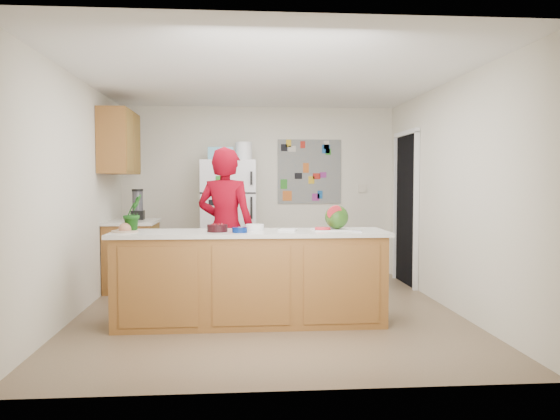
{
  "coord_description": "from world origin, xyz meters",
  "views": [
    {
      "loc": [
        -0.33,
        -5.82,
        1.4
      ],
      "look_at": [
        0.15,
        0.2,
        1.09
      ],
      "focal_mm": 35.0,
      "sensor_mm": 36.0,
      "label": 1
    }
  ],
  "objects": [
    {
      "name": "side_counter_top",
      "position": [
        -1.69,
        1.35,
        0.88
      ],
      "size": [
        0.64,
        0.84,
        0.04
      ],
      "primitive_type": "cube",
      "color": "silver",
      "rests_on": "side_counter_base"
    },
    {
      "name": "cobalt_bowl",
      "position": [
        -0.3,
        -0.64,
        0.95
      ],
      "size": [
        0.16,
        0.16,
        0.05
      ],
      "primitive_type": "cylinder",
      "rotation": [
        0.0,
        0.0,
        -0.11
      ],
      "color": "navy",
      "rests_on": "peninsula_top"
    },
    {
      "name": "wall_back",
      "position": [
        0.0,
        2.26,
        1.25
      ],
      "size": [
        4.0,
        0.02,
        2.5
      ],
      "primitive_type": "cube",
      "color": "beige",
      "rests_on": "ground"
    },
    {
      "name": "watermelon",
      "position": [
        0.66,
        -0.47,
        1.05
      ],
      "size": [
        0.23,
        0.23,
        0.23
      ],
      "primitive_type": "sphere",
      "color": "#33571A",
      "rests_on": "cutting_board"
    },
    {
      "name": "wall_right",
      "position": [
        2.01,
        0.0,
        1.25
      ],
      "size": [
        0.02,
        4.5,
        2.5
      ],
      "primitive_type": "cube",
      "color": "beige",
      "rests_on": "ground"
    },
    {
      "name": "blender_appliance",
      "position": [
        -1.64,
        1.51,
        1.09
      ],
      "size": [
        0.14,
        0.14,
        0.38
      ],
      "primitive_type": "cylinder",
      "color": "black",
      "rests_on": "side_counter_top"
    },
    {
      "name": "paper_towel",
      "position": [
        0.17,
        -0.51,
        0.93
      ],
      "size": [
        0.2,
        0.19,
        0.02
      ],
      "primitive_type": "cube",
      "rotation": [
        0.0,
        0.0,
        -0.31
      ],
      "color": "silver",
      "rests_on": "peninsula_top"
    },
    {
      "name": "peninsula_top",
      "position": [
        -0.2,
        -0.5,
        0.9
      ],
      "size": [
        2.68,
        0.7,
        0.04
      ],
      "primitive_type": "cube",
      "color": "silver",
      "rests_on": "peninsula_base"
    },
    {
      "name": "cherry_bowl",
      "position": [
        -0.52,
        -0.56,
        0.96
      ],
      "size": [
        0.21,
        0.21,
        0.07
      ],
      "primitive_type": "cylinder",
      "rotation": [
        0.0,
        0.0,
        -0.06
      ],
      "color": "black",
      "rests_on": "peninsula_top"
    },
    {
      "name": "doorway",
      "position": [
        1.99,
        1.45,
        1.02
      ],
      "size": [
        0.03,
        0.85,
        2.04
      ],
      "primitive_type": "cube",
      "color": "black",
      "rests_on": "ground"
    },
    {
      "name": "upper_cabinets",
      "position": [
        -1.82,
        1.3,
        1.9
      ],
      "size": [
        0.35,
        1.0,
        0.8
      ],
      "primitive_type": "cube",
      "color": "brown",
      "rests_on": "wall_left"
    },
    {
      "name": "white_bowl",
      "position": [
        -0.16,
        -0.43,
        0.95
      ],
      "size": [
        0.24,
        0.24,
        0.06
      ],
      "primitive_type": "cylinder",
      "rotation": [
        0.0,
        0.0,
        0.37
      ],
      "color": "silver",
      "rests_on": "peninsula_top"
    },
    {
      "name": "photo_collage",
      "position": [
        0.75,
        2.24,
        1.55
      ],
      "size": [
        0.95,
        0.01,
        0.95
      ],
      "primitive_type": "cube",
      "color": "slate",
      "rests_on": "wall_back"
    },
    {
      "name": "cutting_board",
      "position": [
        0.6,
        -0.49,
        0.93
      ],
      "size": [
        0.38,
        0.3,
        0.01
      ],
      "primitive_type": "cube",
      "rotation": [
        0.0,
        0.0,
        0.08
      ],
      "color": "silver",
      "rests_on": "peninsula_top"
    },
    {
      "name": "peninsula_base",
      "position": [
        -0.2,
        -0.5,
        0.44
      ],
      "size": [
        2.6,
        0.62,
        0.88
      ],
      "primitive_type": "cube",
      "color": "brown",
      "rests_on": "floor"
    },
    {
      "name": "refrigerator",
      "position": [
        -0.45,
        1.88,
        0.85
      ],
      "size": [
        0.75,
        0.7,
        1.7
      ],
      "primitive_type": "cube",
      "color": "silver",
      "rests_on": "floor"
    },
    {
      "name": "plate",
      "position": [
        -1.4,
        -0.52,
        0.93
      ],
      "size": [
        0.27,
        0.27,
        0.02
      ],
      "primitive_type": "cylinder",
      "rotation": [
        0.0,
        0.0,
        0.07
      ],
      "color": "#BCAB91",
      "rests_on": "peninsula_top"
    },
    {
      "name": "fridge_top_bin",
      "position": [
        -0.55,
        1.88,
        1.79
      ],
      "size": [
        0.35,
        0.28,
        0.18
      ],
      "primitive_type": "cube",
      "color": "#5999B2",
      "rests_on": "refrigerator"
    },
    {
      "name": "ceiling",
      "position": [
        0.0,
        0.0,
        2.51
      ],
      "size": [
        4.0,
        4.5,
        0.02
      ],
      "primitive_type": "cube",
      "color": "white",
      "rests_on": "wall_back"
    },
    {
      "name": "keys",
      "position": [
        0.82,
        -0.66,
        0.93
      ],
      "size": [
        0.11,
        0.08,
        0.01
      ],
      "primitive_type": "cube",
      "rotation": [
        0.0,
        0.0,
        -0.37
      ],
      "color": "gray",
      "rests_on": "peninsula_top"
    },
    {
      "name": "potted_plant",
      "position": [
        -1.34,
        -0.45,
        1.1
      ],
      "size": [
        0.25,
        0.25,
        0.36
      ],
      "primitive_type": "imported",
      "rotation": [
        0.0,
        0.0,
        0.92
      ],
      "color": "#0C3C12",
      "rests_on": "peninsula_top"
    },
    {
      "name": "watermelon_slice",
      "position": [
        0.51,
        -0.54,
        0.94
      ],
      "size": [
        0.15,
        0.15,
        0.02
      ],
      "primitive_type": "cylinder",
      "color": "red",
      "rests_on": "cutting_board"
    },
    {
      "name": "floor",
      "position": [
        0.0,
        0.0,
        -0.01
      ],
      "size": [
        4.0,
        4.5,
        0.02
      ],
      "primitive_type": "cube",
      "color": "brown",
      "rests_on": "ground"
    },
    {
      "name": "side_counter_base",
      "position": [
        -1.69,
        1.35,
        0.43
      ],
      "size": [
        0.6,
        0.8,
        0.86
      ],
      "primitive_type": "cube",
      "color": "brown",
      "rests_on": "floor"
    },
    {
      "name": "wall_left",
      "position": [
        -2.01,
        0.0,
        1.25
      ],
      "size": [
        0.02,
        4.5,
        2.5
      ],
      "primitive_type": "cube",
      "color": "beige",
      "rests_on": "ground"
    },
    {
      "name": "person",
      "position": [
        -0.45,
        0.11,
        0.89
      ],
      "size": [
        0.75,
        0.63,
        1.77
      ],
      "primitive_type": "imported",
      "rotation": [
        0.0,
        0.0,
        2.78
      ],
      "color": "#70010E",
      "rests_on": "floor"
    }
  ]
}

